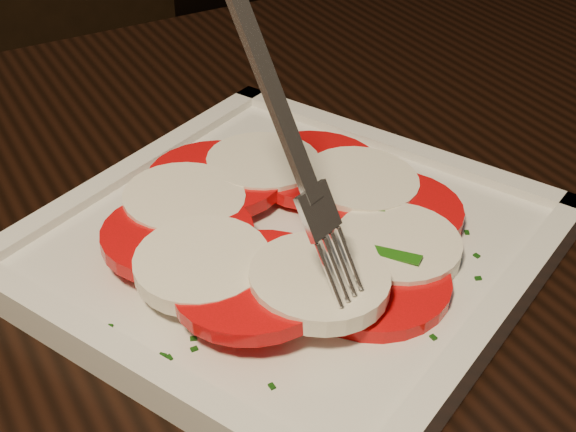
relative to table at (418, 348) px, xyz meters
name	(u,v)px	position (x,y,z in m)	size (l,w,h in m)	color
table	(418,348)	(0.00, 0.00, 0.00)	(1.25, 0.88, 0.75)	black
chair	(62,91)	(0.00, 0.74, -0.12)	(0.45, 0.45, 0.93)	black
plate	(288,248)	(-0.09, 0.03, 0.11)	(0.26, 0.26, 0.01)	silver
caprese_salad	(288,222)	(-0.09, 0.03, 0.12)	(0.23, 0.21, 0.03)	red
fork	(261,107)	(-0.12, 0.00, 0.22)	(0.04, 0.09, 0.17)	white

